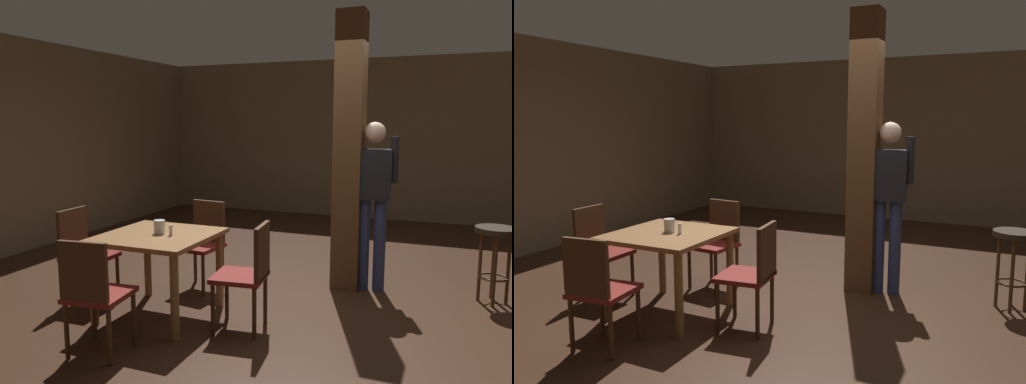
% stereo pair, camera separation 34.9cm
% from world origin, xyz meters
% --- Properties ---
extents(ground_plane, '(10.80, 10.80, 0.00)m').
position_xyz_m(ground_plane, '(0.00, 0.00, 0.00)').
color(ground_plane, '#382114').
extents(wall_back, '(8.00, 0.10, 2.80)m').
position_xyz_m(wall_back, '(0.00, 4.50, 1.40)').
color(wall_back, '#756047').
rests_on(wall_back, ground_plane).
extents(wall_left, '(0.10, 9.00, 2.80)m').
position_xyz_m(wall_left, '(-4.00, 0.00, 1.40)').
color(wall_left, '#756047').
rests_on(wall_left, ground_plane).
extents(pillar, '(0.28, 0.28, 2.80)m').
position_xyz_m(pillar, '(0.31, 0.60, 1.40)').
color(pillar, brown).
rests_on(pillar, ground_plane).
extents(dining_table, '(0.94, 0.94, 0.75)m').
position_xyz_m(dining_table, '(-1.07, -0.80, 0.62)').
color(dining_table, brown).
rests_on(dining_table, ground_plane).
extents(chair_east, '(0.47, 0.47, 0.89)m').
position_xyz_m(chair_east, '(-0.21, -0.78, 0.51)').
color(chair_east, maroon).
rests_on(chair_east, ground_plane).
extents(chair_south, '(0.47, 0.47, 0.89)m').
position_xyz_m(chair_south, '(-1.07, -1.66, 0.51)').
color(chair_south, maroon).
rests_on(chair_south, ground_plane).
extents(chair_west, '(0.43, 0.43, 0.89)m').
position_xyz_m(chair_west, '(-1.94, -0.77, 0.51)').
color(chair_west, maroon).
rests_on(chair_west, ground_plane).
extents(chair_north, '(0.47, 0.47, 0.89)m').
position_xyz_m(chair_north, '(-1.07, 0.03, 0.51)').
color(chair_north, maroon).
rests_on(chair_north, ground_plane).
extents(napkin_cup, '(0.10, 0.10, 0.12)m').
position_xyz_m(napkin_cup, '(-1.07, -0.78, 0.81)').
color(napkin_cup, beige).
rests_on(napkin_cup, dining_table).
extents(salt_shaker, '(0.03, 0.03, 0.09)m').
position_xyz_m(salt_shaker, '(-0.94, -0.80, 0.79)').
color(salt_shaker, silver).
rests_on(salt_shaker, dining_table).
extents(standing_person, '(0.47, 0.25, 1.72)m').
position_xyz_m(standing_person, '(0.56, 0.60, 1.00)').
color(standing_person, black).
rests_on(standing_person, ground_plane).
extents(bar_stool_near, '(0.38, 0.38, 0.74)m').
position_xyz_m(bar_stool_near, '(1.71, 0.67, 0.56)').
color(bar_stool_near, '#2D2319').
rests_on(bar_stool_near, ground_plane).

